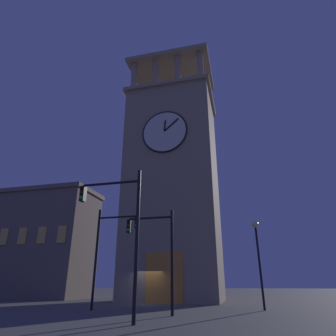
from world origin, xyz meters
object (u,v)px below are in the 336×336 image
object	(u,v)px
clocktower	(173,184)
street_lamp	(258,247)
traffic_signal_far	(157,244)
traffic_signal_near	(109,243)
traffic_signal_mid	(119,220)
adjacent_wing_building	(23,243)

from	to	relation	value
clocktower	street_lamp	distance (m)	13.40
traffic_signal_far	traffic_signal_near	bearing A→B (deg)	-28.81
traffic_signal_near	traffic_signal_far	distance (m)	4.46
traffic_signal_far	street_lamp	distance (m)	7.17
traffic_signal_mid	street_lamp	distance (m)	10.38
traffic_signal_mid	traffic_signal_far	world-z (taller)	traffic_signal_mid
adjacent_wing_building	traffic_signal_far	bearing A→B (deg)	145.22
clocktower	traffic_signal_near	size ratio (longest dim) A/B	4.68
adjacent_wing_building	traffic_signal_near	xyz separation A→B (m)	(-17.21, 12.52, -2.06)
traffic_signal_near	traffic_signal_mid	world-z (taller)	traffic_signal_mid
traffic_signal_near	traffic_signal_mid	bearing A→B (deg)	118.57
traffic_signal_near	traffic_signal_mid	xyz separation A→B (m)	(-3.20, 5.89, 0.17)
adjacent_wing_building	traffic_signal_near	distance (m)	21.38
traffic_signal_mid	street_lamp	world-z (taller)	traffic_signal_mid
traffic_signal_near	street_lamp	world-z (taller)	traffic_signal_near
traffic_signal_far	adjacent_wing_building	bearing A→B (deg)	-34.78
adjacent_wing_building	traffic_signal_far	world-z (taller)	adjacent_wing_building
traffic_signal_far	street_lamp	xyz separation A→B (m)	(-5.54, -4.55, 0.21)
street_lamp	traffic_signal_mid	bearing A→B (deg)	53.13
traffic_signal_near	traffic_signal_far	size ratio (longest dim) A/B	1.16
traffic_signal_near	street_lamp	distance (m)	9.74
adjacent_wing_building	traffic_signal_far	xyz separation A→B (m)	(-21.10, 14.65, -2.52)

